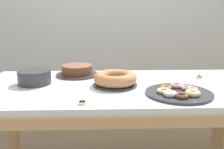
# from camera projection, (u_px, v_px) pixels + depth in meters

# --- Properties ---
(wall_back) EXTENTS (8.00, 0.10, 2.60)m
(wall_back) POSITION_uv_depth(u_px,v_px,m) (112.00, 8.00, 3.19)
(wall_back) COLOR silver
(wall_back) RESTS_ON ground
(dining_table) EXTENTS (1.84, 0.88, 0.78)m
(dining_table) POSITION_uv_depth(u_px,v_px,m) (121.00, 98.00, 1.62)
(dining_table) COLOR silver
(dining_table) RESTS_ON ground
(cake_chocolate_round) EXTENTS (0.31, 0.31, 0.08)m
(cake_chocolate_round) POSITION_uv_depth(u_px,v_px,m) (77.00, 71.00, 1.84)
(cake_chocolate_round) COLOR #333338
(cake_chocolate_round) RESTS_ON dining_table
(cake_golden_bundt) EXTENTS (0.28, 0.28, 0.09)m
(cake_golden_bundt) POSITION_uv_depth(u_px,v_px,m) (115.00, 79.00, 1.57)
(cake_golden_bundt) COLOR #333338
(cake_golden_bundt) RESTS_ON dining_table
(pastry_platter) EXTENTS (0.38, 0.38, 0.04)m
(pastry_platter) POSITION_uv_depth(u_px,v_px,m) (179.00, 92.00, 1.40)
(pastry_platter) COLOR #333338
(pastry_platter) RESTS_ON dining_table
(plate_stack) EXTENTS (0.21, 0.21, 0.09)m
(plate_stack) POSITION_uv_depth(u_px,v_px,m) (34.00, 77.00, 1.61)
(plate_stack) COLOR #333338
(plate_stack) RESTS_ON dining_table
(tealight_near_front) EXTENTS (0.04, 0.04, 0.04)m
(tealight_near_front) POSITION_uv_depth(u_px,v_px,m) (82.00, 102.00, 1.25)
(tealight_near_front) COLOR silver
(tealight_near_front) RESTS_ON dining_table
(tealight_centre) EXTENTS (0.04, 0.04, 0.04)m
(tealight_centre) POSITION_uv_depth(u_px,v_px,m) (199.00, 77.00, 1.76)
(tealight_centre) COLOR silver
(tealight_centre) RESTS_ON dining_table
(tealight_near_cakes) EXTENTS (0.04, 0.04, 0.04)m
(tealight_near_cakes) POSITION_uv_depth(u_px,v_px,m) (38.00, 74.00, 1.86)
(tealight_near_cakes) COLOR silver
(tealight_near_cakes) RESTS_ON dining_table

